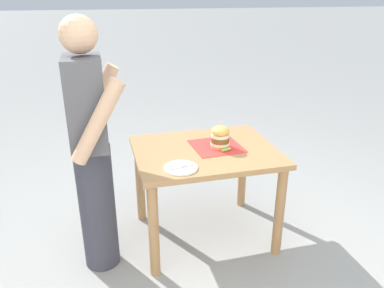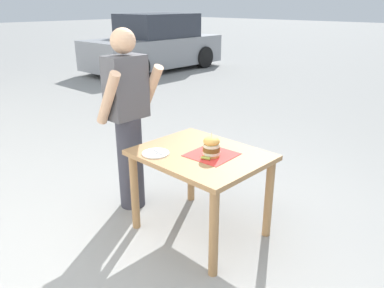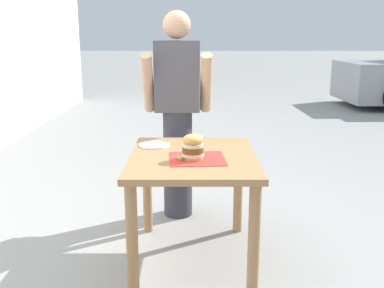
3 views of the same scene
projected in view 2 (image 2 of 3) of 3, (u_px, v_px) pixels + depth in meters
name	position (u px, v px, depth m)	size (l,w,h in m)	color
ground_plane	(200.00, 230.00, 3.30)	(80.00, 80.00, 0.00)	gray
patio_table	(201.00, 167.00, 3.08)	(0.82, 1.02, 0.74)	#9E7247
serving_paper	(212.00, 155.00, 2.99)	(0.35, 0.35, 0.00)	red
sandwich	(211.00, 146.00, 2.94)	(0.14, 0.14, 0.20)	gold
pickle_spear	(206.00, 158.00, 2.89)	(0.02, 0.02, 0.07)	#8EA83D
side_plate_with_forks	(156.00, 153.00, 3.01)	(0.22, 0.22, 0.02)	white
diner_across_table	(128.00, 119.00, 3.42)	(0.55, 0.35, 1.69)	#33333D
parked_car_mid_block	(155.00, 45.00, 11.02)	(4.24, 1.91, 1.60)	gray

